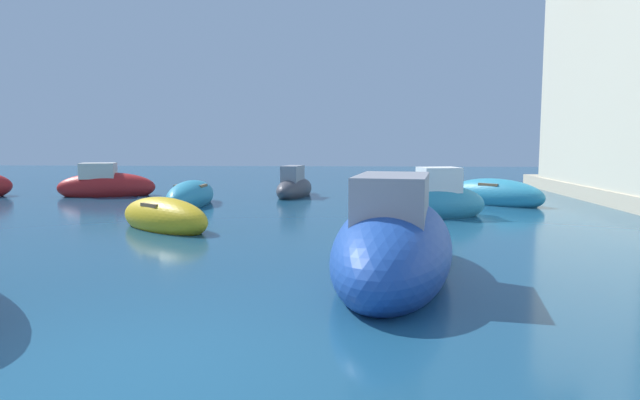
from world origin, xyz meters
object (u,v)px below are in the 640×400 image
moored_boat_7 (431,202)px  moored_boat_5 (294,187)px  moored_boat_0 (394,246)px  moored_boat_9 (106,186)px  moored_boat_1 (495,195)px  moored_boat_3 (191,196)px  moored_boat_8 (164,218)px

moored_boat_7 → moored_boat_5: bearing=-63.0°
moored_boat_0 → moored_boat_7: moored_boat_0 is taller
moored_boat_0 → moored_boat_9: 15.70m
moored_boat_5 → moored_boat_0: bearing=-156.2°
moored_boat_1 → moored_boat_3: size_ratio=0.95×
moored_boat_3 → moored_boat_7: bearing=-105.8°
moored_boat_3 → moored_boat_7: size_ratio=1.04×
moored_boat_0 → moored_boat_7: (1.54, 7.08, -0.10)m
moored_boat_1 → moored_boat_7: moored_boat_7 is taller
moored_boat_7 → moored_boat_1: bearing=-141.0°
moored_boat_7 → moored_boat_3: bearing=-29.2°
moored_boat_1 → moored_boat_3: (-9.92, -0.90, -0.01)m
moored_boat_7 → moored_boat_8: (-6.63, -2.61, -0.13)m
moored_boat_5 → moored_boat_9: (-7.14, -0.24, 0.06)m
moored_boat_3 → moored_boat_8: bearing=-169.9°
moored_boat_9 → moored_boat_5: bearing=-12.2°
moored_boat_1 → moored_boat_7: 4.04m
moored_boat_3 → moored_boat_9: (-4.08, 2.82, 0.10)m
moored_boat_5 → moored_boat_9: bearing=103.0°
moored_boat_1 → moored_boat_8: moored_boat_1 is taller
moored_boat_3 → moored_boat_1: bearing=-83.6°
moored_boat_8 → moored_boat_9: moored_boat_9 is taller
moored_boat_0 → moored_boat_8: size_ratio=1.66×
moored_boat_8 → moored_boat_9: size_ratio=0.82×
moored_boat_0 → moored_boat_1: (4.07, 10.23, -0.20)m
moored_boat_3 → moored_boat_8: 4.92m
moored_boat_7 → moored_boat_8: bearing=9.3°
moored_boat_3 → moored_boat_9: size_ratio=0.93×
moored_boat_0 → moored_boat_5: bearing=22.3°
moored_boat_7 → moored_boat_8: moored_boat_7 is taller
moored_boat_7 → moored_boat_9: (-11.48, 5.08, -0.01)m
moored_boat_0 → moored_boat_8: bearing=58.4°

